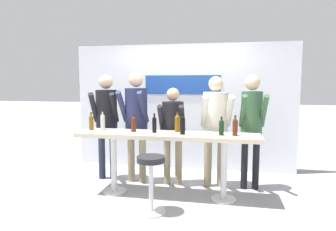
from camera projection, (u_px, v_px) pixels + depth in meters
ground_plane at (167, 196)px, 4.46m from camera, size 40.00×40.00×0.00m
back_wall at (183, 107)px, 5.83m from camera, size 4.27×0.12×2.41m
tasting_table at (167, 143)px, 4.37m from camera, size 2.67×0.55×0.95m
bar_stool at (151, 176)px, 3.83m from camera, size 0.38×0.38×0.74m
person_far_left at (106, 115)px, 5.14m from camera, size 0.49×0.61×1.81m
person_left at (136, 115)px, 4.97m from camera, size 0.46×0.58×1.85m
person_center_left at (173, 125)px, 4.87m from camera, size 0.43×0.52×1.59m
person_center at (215, 119)px, 4.76m from camera, size 0.54×0.64×1.78m
person_center_right at (252, 118)px, 4.63m from camera, size 0.41×0.55×1.80m
wine_bottle_0 at (91, 122)px, 4.65m from camera, size 0.07×0.07×0.27m
wine_bottle_1 at (183, 124)px, 4.24m from camera, size 0.07×0.07×0.32m
wine_bottle_2 at (154, 124)px, 4.39m from camera, size 0.06×0.06×0.28m
wine_bottle_3 at (103, 121)px, 4.65m from camera, size 0.07×0.07×0.30m
wine_bottle_4 at (134, 123)px, 4.47m from camera, size 0.07×0.07×0.27m
wine_bottle_5 at (235, 126)px, 4.13m from camera, size 0.07×0.07×0.28m
wine_bottle_6 at (221, 127)px, 4.17m from camera, size 0.07×0.07×0.26m
wine_bottle_7 at (177, 123)px, 4.44m from camera, size 0.08×0.08×0.30m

